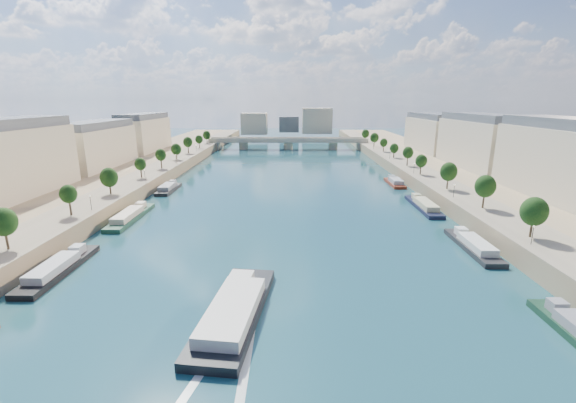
{
  "coord_description": "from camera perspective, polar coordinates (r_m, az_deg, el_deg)",
  "views": [
    {
      "loc": [
        2.32,
        -30.86,
        34.48
      ],
      "look_at": [
        1.32,
        79.94,
        5.0
      ],
      "focal_mm": 24.0,
      "sensor_mm": 36.0,
      "label": 1
    }
  ],
  "objects": [
    {
      "name": "ground",
      "position": [
        135.35,
        -0.48,
        0.14
      ],
      "size": [
        700.0,
        700.0,
        0.0
      ],
      "primitive_type": "plane",
      "color": "#0E323E",
      "rests_on": "ground"
    },
    {
      "name": "quay_left",
      "position": [
        153.85,
        -28.39,
        1.08
      ],
      "size": [
        44.0,
        520.0,
        5.0
      ],
      "primitive_type": "cube",
      "color": "#9E8460",
      "rests_on": "ground"
    },
    {
      "name": "quay_right",
      "position": [
        151.67,
        27.86,
        0.97
      ],
      "size": [
        44.0,
        520.0,
        5.0
      ],
      "primitive_type": "cube",
      "color": "#9E8460",
      "rests_on": "ground"
    },
    {
      "name": "pave_left",
      "position": [
        146.66,
        -23.37,
        2.09
      ],
      "size": [
        14.0,
        520.0,
        0.1
      ],
      "primitive_type": "cube",
      "color": "gray",
      "rests_on": "quay_left"
    },
    {
      "name": "pave_right",
      "position": [
        144.85,
        22.7,
        2.01
      ],
      "size": [
        14.0,
        520.0,
        0.1
      ],
      "primitive_type": "cube",
      "color": "gray",
      "rests_on": "quay_right"
    },
    {
      "name": "trees_left",
      "position": [
        146.68,
        -22.56,
        4.34
      ],
      "size": [
        4.8,
        268.8,
        8.26
      ],
      "color": "#382B1E",
      "rests_on": "ground"
    },
    {
      "name": "trees_right",
      "position": [
        152.29,
        20.82,
        4.86
      ],
      "size": [
        4.8,
        268.8,
        8.26
      ],
      "color": "#382B1E",
      "rests_on": "ground"
    },
    {
      "name": "lamps_left",
      "position": [
        135.37,
        -23.4,
        2.29
      ],
      "size": [
        0.36,
        200.36,
        4.28
      ],
      "color": "black",
      "rests_on": "ground"
    },
    {
      "name": "lamps_right",
      "position": [
        147.27,
        20.47,
        3.51
      ],
      "size": [
        0.36,
        200.36,
        4.28
      ],
      "color": "black",
      "rests_on": "ground"
    },
    {
      "name": "buildings_left",
      "position": [
        168.4,
        -30.95,
        6.65
      ],
      "size": [
        16.0,
        226.0,
        23.2
      ],
      "color": "beige",
      "rests_on": "ground"
    },
    {
      "name": "buildings_right",
      "position": [
        166.04,
        30.6,
        6.61
      ],
      "size": [
        16.0,
        226.0,
        23.2
      ],
      "color": "beige",
      "rests_on": "ground"
    },
    {
      "name": "skyline",
      "position": [
        350.94,
        0.67,
        11.66
      ],
      "size": [
        79.0,
        42.0,
        22.0
      ],
      "color": "beige",
      "rests_on": "ground"
    },
    {
      "name": "bridge",
      "position": [
        276.92,
        0.03,
        8.8
      ],
      "size": [
        112.0,
        12.0,
        8.15
      ],
      "color": "#C1B79E",
      "rests_on": "ground"
    },
    {
      "name": "tour_barge",
      "position": [
        65.85,
        -7.93,
        -15.68
      ],
      "size": [
        11.7,
        30.04,
        3.97
      ],
      "rotation": [
        0.0,
        0.0,
        -0.12
      ],
      "color": "black",
      "rests_on": "ground"
    },
    {
      "name": "wake",
      "position": [
        53.2,
        -10.7,
        -25.78
      ],
      "size": [
        10.73,
        26.01,
        0.04
      ],
      "color": "silver",
      "rests_on": "ground"
    },
    {
      "name": "moored_barges_left",
      "position": [
        95.12,
        -30.03,
        -7.92
      ],
      "size": [
        5.0,
        160.46,
        3.6
      ],
      "color": "#1E1C3E",
      "rests_on": "ground"
    },
    {
      "name": "moored_barges_right",
      "position": [
        100.23,
        26.17,
        -6.31
      ],
      "size": [
        5.0,
        160.54,
        3.6
      ],
      "color": "black",
      "rests_on": "ground"
    }
  ]
}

